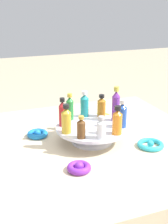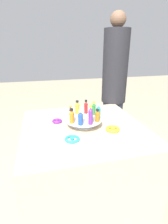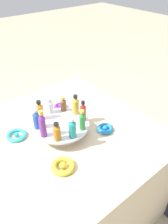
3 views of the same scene
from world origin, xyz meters
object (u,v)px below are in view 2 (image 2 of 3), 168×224
at_px(bottle_green, 94,109).
at_px(bottle_purple, 91,116).
at_px(bottle_teal, 98,112).
at_px(bottle_amber, 97,116).
at_px(bottle_orange, 72,116).
at_px(bottle_blue, 81,118).
at_px(bottle_gold, 77,108).
at_px(person_figure, 114,89).
at_px(ribbon_bow_gold, 113,129).
at_px(bottle_red, 86,107).
at_px(ribbon_bow_blue, 92,115).
at_px(bottle_brown, 71,111).
at_px(ribbon_bow_teal, 72,139).
at_px(ribbon_bow_purple, 57,121).
at_px(display_stand, 83,121).
at_px(bottle_clear, 68,115).

height_order(bottle_green, bottle_purple, bottle_purple).
xyz_separation_m(bottle_teal, bottle_amber, (0.03, 0.07, -0.01)).
bearing_deg(bottle_orange, bottle_blue, 137.89).
height_order(bottle_gold, person_figure, person_figure).
distance_m(bottle_purple, ribbon_bow_gold, 0.22).
relative_size(bottle_orange, bottle_purple, 0.76).
relative_size(bottle_red, bottle_blue, 1.03).
height_order(ribbon_bow_blue, person_figure, person_figure).
distance_m(bottle_brown, bottle_amber, 0.24).
bearing_deg(bottle_brown, bottle_red, -168.11).
relative_size(bottle_green, ribbon_bow_teal, 1.09).
height_order(bottle_teal, bottle_green, bottle_green).
distance_m(bottle_blue, ribbon_bow_purple, 0.31).
relative_size(display_stand, ribbon_bow_teal, 2.78).
relative_size(bottle_red, ribbon_bow_gold, 1.09).
height_order(ribbon_bow_blue, ribbon_bow_teal, ribbon_bow_blue).
height_order(ribbon_bow_gold, person_figure, person_figure).
xyz_separation_m(bottle_clear, person_figure, (-0.64, -0.60, 0.03)).
height_order(bottle_teal, ribbon_bow_teal, bottle_teal).
bearing_deg(ribbon_bow_teal, bottle_clear, -92.83).
distance_m(ribbon_bow_blue, ribbon_bow_purple, 0.34).
distance_m(bottle_teal, bottle_blue, 0.20).
bearing_deg(ribbon_bow_gold, ribbon_bow_purple, -33.03).
relative_size(bottle_gold, ribbon_bow_teal, 1.09).
relative_size(display_stand, bottle_red, 2.50).
height_order(display_stand, bottle_gold, bottle_gold).
distance_m(display_stand, bottle_orange, 0.14).
xyz_separation_m(bottle_gold, bottle_purple, (-0.05, 0.24, 0.02)).
bearing_deg(bottle_amber, person_figure, -121.93).
height_order(bottle_clear, bottle_blue, bottle_blue).
bearing_deg(ribbon_bow_purple, ribbon_bow_gold, 146.97).
bearing_deg(person_figure, ribbon_bow_blue, -3.21).
xyz_separation_m(bottle_red, bottle_orange, (0.16, 0.17, -0.00)).
bearing_deg(bottle_gold, bottle_green, 155.89).
xyz_separation_m(bottle_green, ribbon_bow_purple, (0.31, -0.07, -0.11)).
relative_size(bottle_brown, bottle_orange, 0.77).
distance_m(bottle_red, bottle_blue, 0.24).
xyz_separation_m(bottle_green, person_figure, (-0.42, -0.55, 0.01)).
bearing_deg(ribbon_bow_gold, bottle_orange, -12.98).
distance_m(bottle_blue, ribbon_bow_gold, 0.28).
relative_size(display_stand, bottle_clear, 3.39).
xyz_separation_m(ribbon_bow_blue, person_figure, (-0.39, -0.41, 0.13)).
height_order(bottle_amber, ribbon_bow_gold, bottle_amber).
bearing_deg(display_stand, bottle_teal, 173.89).
bearing_deg(bottle_teal, person_figure, -122.72).
height_order(bottle_orange, person_figure, person_figure).
relative_size(bottle_blue, ribbon_bow_purple, 1.36).
bearing_deg(bottle_teal, bottle_gold, -42.11).
distance_m(bottle_brown, bottle_clear, 0.08).
distance_m(bottle_orange, ribbon_bow_blue, 0.37).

